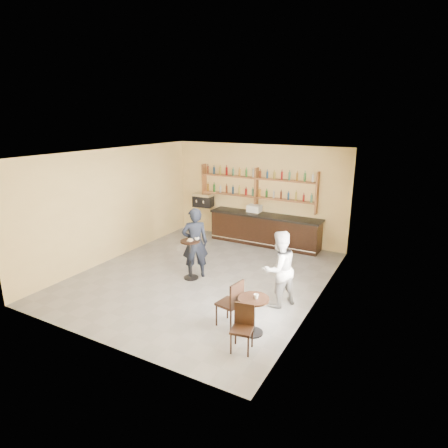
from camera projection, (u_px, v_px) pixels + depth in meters
The scene contains 23 objects.
floor at pixel (203, 276), 9.87m from camera, with size 7.00×7.00×0.00m, color slate.
ceiling at pixel (201, 153), 8.98m from camera, with size 7.00×7.00×0.00m, color white.
wall_back at pixel (258, 193), 12.38m from camera, with size 7.00×7.00×0.00m, color #EECE87.
wall_front at pixel (95, 263), 6.48m from camera, with size 7.00×7.00×0.00m, color #EECE87.
wall_left at pixel (114, 204), 10.81m from camera, with size 7.00×7.00×0.00m, color #EECE87.
wall_right at pixel (320, 235), 8.04m from camera, with size 7.00×7.00×0.00m, color #EECE87.
window_pane at pixel (304, 247), 7.01m from camera, with size 2.00×2.00×0.00m, color white.
window_frame at pixel (303, 247), 7.01m from camera, with size 0.04×1.70×2.10m, color black, non-canonical shape.
shelf_unit at pixel (256, 188), 12.21m from camera, with size 4.00×0.26×1.40m, color brown, non-canonical shape.
liquor_bottles at pixel (256, 182), 12.16m from camera, with size 3.68×0.10×1.00m, color #8C5919, non-canonical shape.
bar_counter at pixel (265, 229), 12.19m from camera, with size 3.70×0.72×1.00m, color black, non-canonical shape.
espresso_machine at pixel (203, 200), 13.06m from camera, with size 0.66×0.42×0.47m, color black, non-canonical shape.
pastry_case at pixel (254, 209), 12.19m from camera, with size 0.45×0.36×0.27m, color silver, non-canonical shape.
pedestal_table at pixel (191, 260), 9.59m from camera, with size 0.50×0.50×1.03m, color black, non-canonical shape.
napkin at pixel (190, 240), 9.45m from camera, with size 0.14×0.14×0.00m, color white.
donut at pixel (190, 240), 9.43m from camera, with size 0.13×0.13×0.05m, color #DE9651.
cup_pedestal at pixel (197, 239), 9.45m from camera, with size 0.11×0.11×0.09m, color white.
man_main at pixel (195, 243), 9.60m from camera, with size 0.67×0.44×1.85m, color black.
cafe_table at pixel (253, 316), 7.16m from camera, with size 0.60×0.60×0.76m, color black, non-canonical shape.
cup_cafe at pixel (256, 296), 7.02m from camera, with size 0.09×0.09×0.09m, color white.
chair_west at pixel (229, 303), 7.42m from camera, with size 0.42×0.42×0.98m, color black, non-canonical shape.
chair_south at pixel (242, 329), 6.62m from camera, with size 0.37×0.37×0.85m, color black, non-canonical shape.
patron_second at pixel (279, 269), 8.13m from camera, with size 0.83×0.65×1.72m, color gray.
Camera 1 is at (4.86, -7.72, 4.06)m, focal length 30.00 mm.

